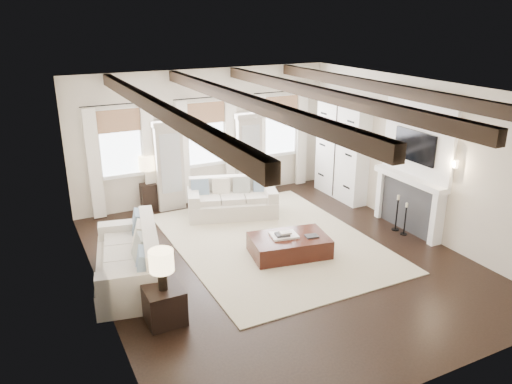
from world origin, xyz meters
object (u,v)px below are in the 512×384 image
side_table_front (164,305)px  side_table_back (150,196)px  sofa_left (132,261)px  sofa_back (232,201)px  ottoman (289,246)px

side_table_front → side_table_back: size_ratio=0.86×
side_table_front → sofa_left: bearing=95.7°
side_table_front → sofa_back: bearing=52.3°
side_table_front → side_table_back: 4.77m
sofa_back → side_table_back: bearing=142.3°
sofa_left → ottoman: 2.96m
ottoman → side_table_back: (-1.74, 3.59, 0.13)m
sofa_left → sofa_back: bearing=35.8°
ottoman → sofa_left: bearing=-176.7°
sofa_back → side_table_front: 4.33m
sofa_back → side_table_back: size_ratio=3.36×
sofa_left → ottoman: sofa_left is taller
sofa_left → side_table_front: size_ratio=4.36×
side_table_front → side_table_back: bearing=77.3°
sofa_back → ottoman: (0.15, -2.36, -0.15)m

